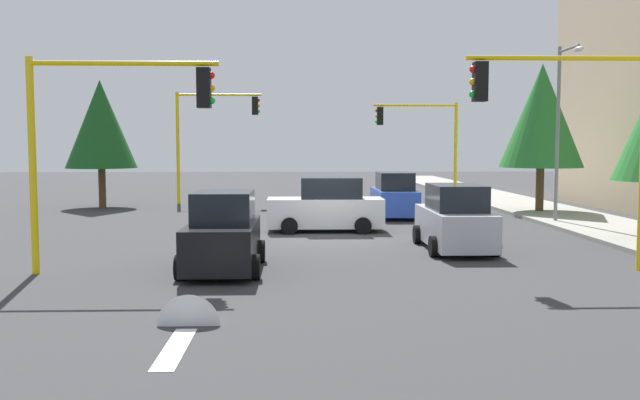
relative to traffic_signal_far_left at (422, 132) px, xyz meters
The scene contains 14 objects.
ground_plane 15.59m from the traffic_signal_far_left, 22.02° to the right, with size 120.00×120.00×0.00m, color #353538.
sidewalk_kerb 10.90m from the traffic_signal_far_left, 28.26° to the left, with size 80.00×4.00×0.15m, color gray.
lane_arrow_near 27.22m from the traffic_signal_far_left, 18.75° to the right, with size 2.40×1.10×1.10m.
traffic_signal_far_left is the anchor object (origin of this frame).
traffic_signal_near_right 22.97m from the traffic_signal_far_left, 29.44° to the right, with size 0.36×4.59×5.24m.
traffic_signal_near_left 20.00m from the traffic_signal_far_left, ahead, with size 0.36×4.59×5.41m.
traffic_signal_far_right 11.41m from the traffic_signal_far_left, 90.00° to the right, with size 0.36×4.59×5.99m.
street_lamp_curbside 10.99m from the traffic_signal_far_left, 18.80° to the left, with size 2.15×0.28×7.00m.
tree_roadside_mid 7.43m from the traffic_signal_far_left, 35.86° to the left, with size 3.75×3.75×6.84m.
tree_opposite_side 16.79m from the traffic_signal_far_left, 83.16° to the right, with size 3.53×3.53×6.42m.
car_white 13.62m from the traffic_signal_far_left, 25.44° to the right, with size 1.93×4.20×1.98m.
car_black 21.73m from the traffic_signal_far_left, 23.64° to the right, with size 3.86×1.96×1.98m.
car_blue 8.10m from the traffic_signal_far_left, 19.58° to the right, with size 4.12×1.98×1.98m.
car_silver 17.00m from the traffic_signal_far_left, ahead, with size 4.19×1.96×1.98m.
Camera 1 is at (22.54, -1.12, 3.10)m, focal length 37.97 mm.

